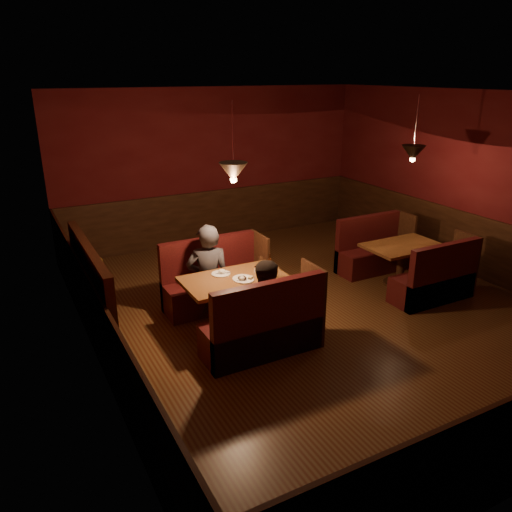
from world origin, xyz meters
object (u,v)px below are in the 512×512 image
second_table (402,255)px  diner_b (270,292)px  main_bench_near (265,331)px  second_bench_far (372,253)px  main_bench_far (214,285)px  second_bench_near (436,282)px  main_table (236,290)px  diner_a (208,258)px

second_table → diner_b: bearing=-166.0°
main_bench_near → second_bench_far: bearing=27.7°
main_bench_far → diner_b: bearing=-84.3°
second_table → second_bench_far: (0.03, 0.70, -0.19)m
main_bench_near → second_table: main_bench_near is taller
second_bench_far → second_bench_near: bearing=-90.0°
main_bench_near → second_bench_near: bearing=2.5°
second_table → second_bench_near: 0.72m
main_table → main_bench_far: 0.78m
main_bench_near → diner_b: 0.46m
main_bench_far → second_table: main_bench_far is taller
second_table → second_bench_far: size_ratio=0.90×
main_bench_far → second_bench_near: (2.90, -1.36, -0.02)m
main_table → main_bench_far: size_ratio=0.91×
main_bench_near → diner_a: diner_a is taller
main_bench_far → diner_a: bearing=-131.1°
main_bench_far → second_bench_near: size_ratio=1.12×
second_table → main_table: bearing=-178.4°
main_table → second_table: 2.88m
second_bench_near → main_table: bearing=168.0°
second_bench_far → diner_a: (-3.06, -0.21, 0.52)m
main_bench_near → diner_a: size_ratio=0.89×
diner_a → second_table: bearing=-170.2°
main_table → diner_a: (-0.15, 0.56, 0.27)m
main_bench_far → second_bench_near: bearing=-25.2°
second_table → diner_a: size_ratio=0.72×
main_bench_far → diner_a: size_ratio=0.89×
second_table → diner_a: 3.08m
main_bench_near → diner_a: bearing=96.9°
main_bench_near → second_bench_near: size_ratio=1.12×
diner_b → second_bench_far: bearing=41.4°
main_bench_near → diner_b: diner_b is taller
main_table → diner_b: size_ratio=0.91×
main_table → diner_b: (0.15, -0.60, 0.18)m
main_table → main_bench_far: (0.01, 0.75, -0.23)m
main_table → diner_b: bearing=-76.1°
main_table → main_bench_far: bearing=88.9°
second_bench_near → diner_a: size_ratio=0.79×
diner_a → diner_b: size_ratio=1.12×
diner_a → diner_b: bearing=123.1°
second_bench_far → diner_b: (-2.76, -1.38, 0.43)m
main_bench_near → second_bench_near: 2.90m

